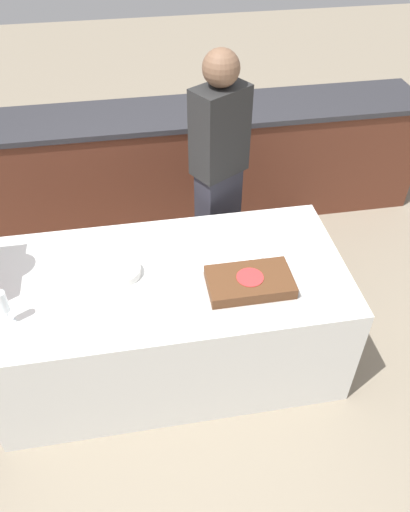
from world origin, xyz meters
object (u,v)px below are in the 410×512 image
(plate_stack, at_px, (122,272))
(person_cutting_cake, at_px, (219,175))
(cake, at_px, (250,282))
(wine_glass, at_px, (3,303))

(plate_stack, height_order, person_cutting_cake, person_cutting_cake)
(cake, height_order, wine_glass, wine_glass)
(plate_stack, distance_m, wine_glass, 0.62)
(person_cutting_cake, bearing_deg, plate_stack, 14.52)
(wine_glass, bearing_deg, plate_stack, 23.53)
(plate_stack, relative_size, wine_glass, 0.98)
(cake, xyz_separation_m, wine_glass, (-1.21, -0.04, 0.10))
(wine_glass, bearing_deg, cake, 1.77)
(wine_glass, relative_size, person_cutting_cake, 0.12)
(plate_stack, distance_m, person_cutting_cake, 0.94)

